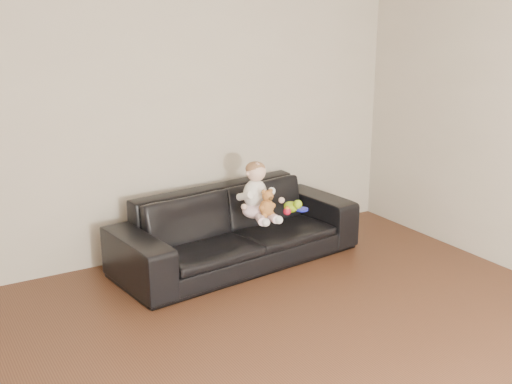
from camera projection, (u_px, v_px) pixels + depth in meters
wall_back at (135, 107)px, 5.15m from camera, size 5.00×0.00×5.00m
sofa at (237, 228)px, 5.34m from camera, size 2.16×1.05×0.61m
baby at (257, 194)px, 5.22m from camera, size 0.35×0.42×0.47m
teddy_bear at (267, 203)px, 5.12m from camera, size 0.14×0.14×0.22m
toy_green at (291, 207)px, 5.41m from camera, size 0.15×0.16×0.09m
toy_rattle at (287, 211)px, 5.34m from camera, size 0.08×0.08×0.07m
toy_blue_disc at (302, 209)px, 5.48m from camera, size 0.12×0.12×0.02m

